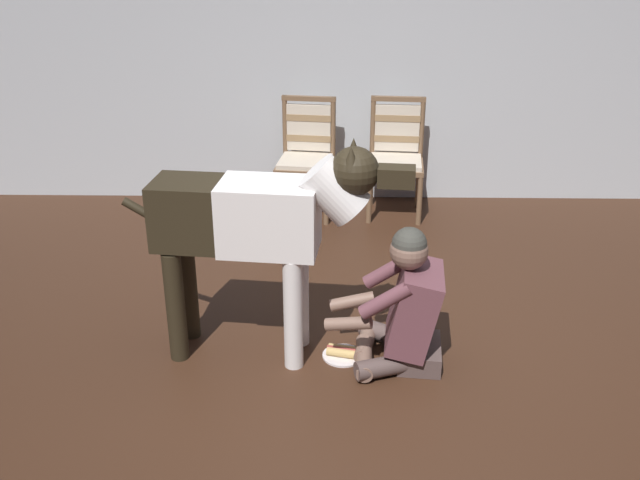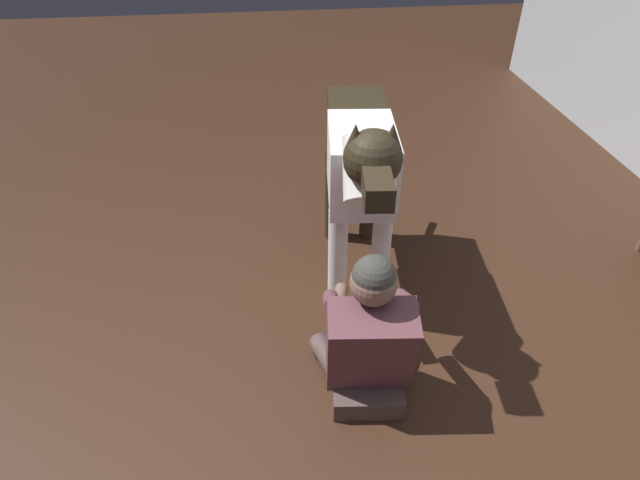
# 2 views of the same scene
# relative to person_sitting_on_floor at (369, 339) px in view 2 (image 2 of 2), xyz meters

# --- Properties ---
(ground_plane) EXTENTS (14.98, 14.98, 0.00)m
(ground_plane) POSITION_rel_person_sitting_on_floor_xyz_m (-0.10, -0.26, -0.34)
(ground_plane) COLOR #3A2215
(person_sitting_on_floor) EXTENTS (0.69, 0.58, 0.83)m
(person_sitting_on_floor) POSITION_rel_person_sitting_on_floor_xyz_m (0.00, 0.00, 0.00)
(person_sitting_on_floor) COLOR #52413D
(person_sitting_on_floor) RESTS_ON ground
(large_dog) EXTENTS (1.60, 0.43, 1.30)m
(large_dog) POSITION_rel_person_sitting_on_floor_xyz_m (-0.81, 0.09, 0.48)
(large_dog) COLOR silver
(large_dog) RESTS_ON ground
(hot_dog_on_plate) EXTENTS (0.24, 0.24, 0.06)m
(hot_dog_on_plate) POSITION_rel_person_sitting_on_floor_xyz_m (-0.34, 0.04, -0.32)
(hot_dog_on_plate) COLOR silver
(hot_dog_on_plate) RESTS_ON ground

